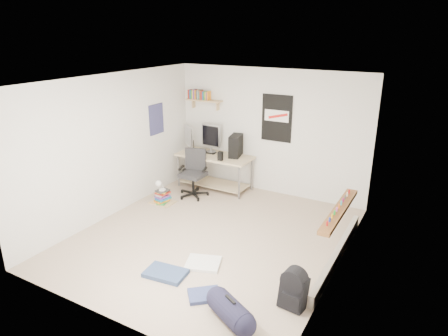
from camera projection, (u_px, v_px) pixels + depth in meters
The scene contains 26 objects.
floor at pixel (212, 237), 6.49m from camera, with size 4.00×4.50×0.01m, color gray.
ceiling at pixel (210, 80), 5.66m from camera, with size 4.00×4.50×0.01m, color white.
back_wall at pixel (269, 132), 7.93m from camera, with size 4.00×0.01×2.50m, color silver.
left_wall at pixel (113, 146), 7.01m from camera, with size 0.01×4.50×2.50m, color silver.
right_wall at pixel (344, 188), 5.15m from camera, with size 0.01×4.50×2.50m, color silver.
desk at pixel (215, 171), 8.37m from camera, with size 1.57×0.69×0.72m, color tan.
monitor_left at pixel (189, 142), 8.47m from camera, with size 0.38×0.10×0.42m, color #ABACB0.
monitor_right at pixel (211, 142), 8.38m from camera, with size 0.43×0.11×0.48m, color #B7B8BD.
pc_tower at pixel (236, 146), 8.11m from camera, with size 0.20×0.43×0.45m, color black.
keyboard at pixel (206, 152), 8.42m from camera, with size 0.43×0.15×0.02m, color black.
speaker_left at pixel (191, 145), 8.66m from camera, with size 0.10×0.10×0.19m, color black.
speaker_right at pixel (220, 156), 7.89m from camera, with size 0.09×0.09×0.18m, color black.
office_chair at pixel (193, 173), 7.91m from camera, with size 0.62×0.62×0.95m, color #242427.
wall_shelf at pixel (204, 100), 8.33m from camera, with size 0.80×0.22×0.24m, color tan.
poster_back_wall at pixel (277, 118), 7.74m from camera, with size 0.62×0.03×0.92m, color black.
poster_left_wall at pixel (156, 119), 7.90m from camera, with size 0.02×0.42×0.60m, color navy.
window at pixel (346, 166), 5.36m from camera, with size 0.10×1.50×1.26m, color brown.
baseboard_heater at pixel (337, 254), 5.80m from camera, with size 0.08×2.50×0.18m, color #B7B2A8.
backpack at pixel (293, 292), 4.80m from camera, with size 0.31×0.25×0.41m, color black.
duffel_bag at pixel (230, 311), 4.57m from camera, with size 0.28×0.28×0.55m, color black.
tshirt at pixel (203, 263), 5.71m from camera, with size 0.48×0.41×0.04m, color silver.
jeans_a at pixel (166, 273), 5.46m from camera, with size 0.56×0.36×0.06m, color navy.
jeans_b at pixel (204, 295), 5.02m from camera, with size 0.40×0.30×0.05m, color navy.
book_stack at pixel (162, 195), 7.70m from camera, with size 0.47×0.38×0.32m, color olive.
desk_lamp at pixel (162, 185), 7.60m from camera, with size 0.13×0.22×0.22m, color silver.
subwoofer at pixel (189, 174), 8.86m from camera, with size 0.23×0.23×0.25m, color black.
Camera 1 is at (3.00, -4.92, 3.20)m, focal length 32.00 mm.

